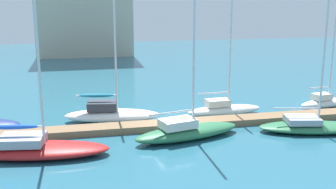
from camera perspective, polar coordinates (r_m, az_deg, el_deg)
name	(u,v)px	position (r m, az deg, el deg)	size (l,w,h in m)	color
ground_plane	(174,128)	(29.77, 0.84, -4.61)	(120.00, 120.00, 0.00)	#286075
dock_pier	(174,125)	(29.70, 0.84, -4.18)	(32.32, 1.61, 0.47)	#846647
sailboat_1	(35,147)	(25.61, -17.81, -6.91)	(8.71, 4.00, 13.38)	#B21E1E
sailboat_2	(111,113)	(31.34, -7.86, -2.61)	(7.41, 3.33, 9.07)	white
sailboat_3	(187,130)	(27.35, 2.59, -4.88)	(7.80, 3.86, 12.68)	#2D7047
sailboat_4	(224,108)	(33.07, 7.72, -1.89)	(6.18, 1.91, 9.39)	white
sailboat_5	(311,125)	(30.45, 19.17, -3.98)	(7.84, 4.00, 12.04)	#2D7047
sailboat_6	(325,101)	(37.53, 20.88, -0.89)	(5.31, 2.33, 7.74)	white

